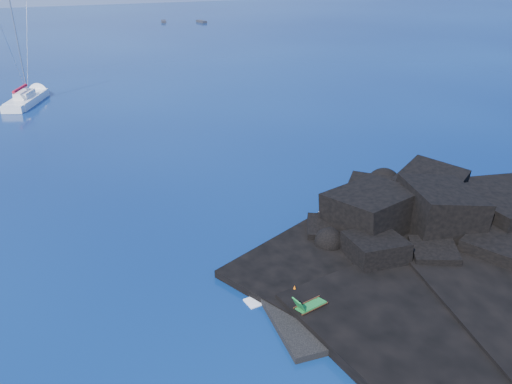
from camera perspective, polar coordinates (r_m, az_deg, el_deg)
ground at (r=24.54m, az=2.19°, el=-16.10°), size 400.00×400.00×0.00m
headland at (r=33.21m, az=20.18°, el=-5.74°), size 24.00×24.00×3.60m
beach at (r=26.77m, az=10.50°, el=-12.52°), size 9.08×6.86×0.70m
surf_foam at (r=30.04m, az=6.38°, el=-7.64°), size 10.00×8.00×0.06m
sailboat at (r=68.84m, az=-24.62°, el=9.22°), size 7.29×12.42×13.01m
deck_chair at (r=25.12m, az=6.32°, el=-12.33°), size 1.85×1.06×1.20m
towel at (r=24.73m, az=8.35°, el=-14.88°), size 2.00×1.54×0.05m
sunbather at (r=24.64m, az=8.37°, el=-14.63°), size 1.72×1.10×0.23m
marker_cone at (r=26.45m, az=4.43°, el=-11.03°), size 0.39×0.39×0.49m
distant_boat_a at (r=151.75m, az=-10.51°, el=18.53°), size 2.35×4.37×0.56m
distant_boat_b at (r=149.76m, az=-6.25°, el=18.70°), size 1.85×4.59×0.60m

